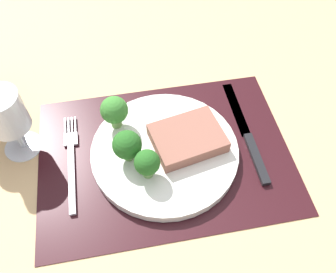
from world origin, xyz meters
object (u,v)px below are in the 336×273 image
object	(u,v)px
steak	(188,138)
fork	(71,160)
wine_glass	(6,116)
knife	(248,138)
plate	(165,151)

from	to	relation	value
steak	fork	size ratio (longest dim) A/B	0.59
steak	wine_glass	size ratio (longest dim) A/B	0.89
fork	wine_glass	distance (cm)	12.29
fork	knife	world-z (taller)	knife
plate	knife	xyz separation A→B (cm)	(14.95, 0.53, -0.50)
fork	wine_glass	size ratio (longest dim) A/B	1.50
steak	wine_glass	distance (cm)	28.83
fork	wine_glass	world-z (taller)	wine_glass
fork	wine_glass	bearing A→B (deg)	150.22
plate	knife	size ratio (longest dim) A/B	1.07
steak	knife	bearing A→B (deg)	-0.43
wine_glass	knife	bearing A→B (deg)	-8.09
steak	fork	xyz separation A→B (cm)	(-19.65, 0.81, -2.53)
fork	knife	distance (cm)	30.63
steak	knife	xyz separation A→B (cm)	(10.97, -0.08, -2.48)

